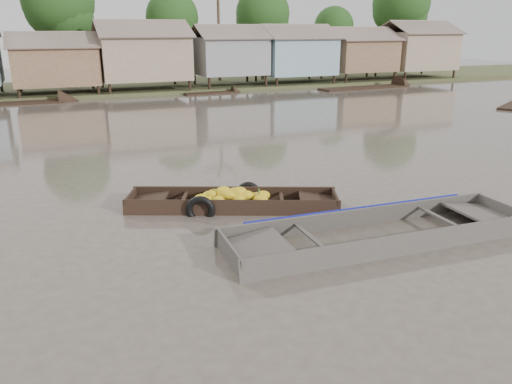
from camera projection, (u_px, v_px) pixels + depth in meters
name	position (u px, v px, depth m)	size (l,w,h in m)	color
ground	(273.00, 232.00, 12.22)	(120.00, 120.00, 0.00)	#52483F
riverbank	(144.00, 50.00, 40.30)	(120.00, 12.47, 10.22)	#384723
banana_boat	(230.00, 202.00, 13.88)	(5.90, 3.57, 0.83)	black
viewer_boat	(379.00, 237.00, 11.81)	(7.64, 2.34, 0.61)	#423B37
distant_boats	(215.00, 100.00, 35.26)	(45.70, 16.33, 0.35)	black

